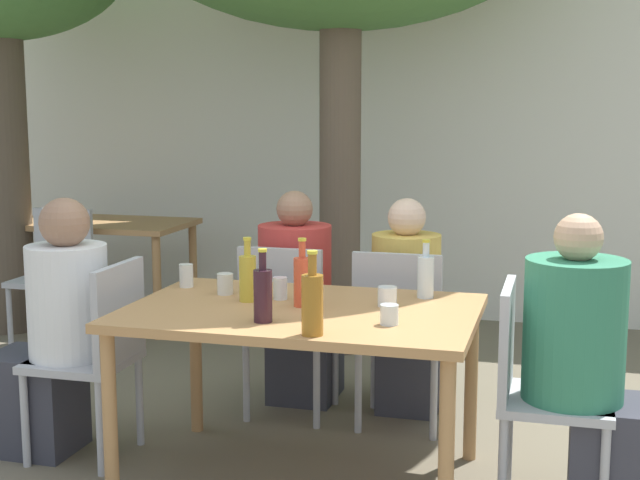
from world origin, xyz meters
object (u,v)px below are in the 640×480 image
object	(u,v)px
person_seated_1	(594,380)
drinking_glass_1	(186,276)
amber_bottle_2	(312,302)
wine_bottle_3	(263,294)
dining_table_front	(301,326)
patio_chair_2	(287,320)
person_seated_3	(408,318)
soda_bottle_4	(302,280)
drinking_glass_4	(225,284)
dining_table_back	(100,234)
patio_chair_3	(400,328)
patio_chair_1	(534,382)
drinking_glass_2	(389,315)
water_bottle_1	(426,275)
person_seated_2	(300,308)
oil_cruet_0	(248,277)
drinking_glass_3	(387,297)
patio_chair_4	(56,268)
drinking_glass_0	(280,288)
patio_chair_0	(98,347)
person_seated_0	(53,339)

from	to	relation	value
person_seated_1	drinking_glass_1	size ratio (longest dim) A/B	11.11
amber_bottle_2	wine_bottle_3	distance (m)	0.29
dining_table_front	patio_chair_2	world-z (taller)	patio_chair_2
person_seated_3	amber_bottle_2	size ratio (longest dim) A/B	3.61
person_seated_1	soda_bottle_4	world-z (taller)	person_seated_1
person_seated_1	amber_bottle_2	world-z (taller)	person_seated_1
wine_bottle_3	drinking_glass_4	bearing A→B (deg)	127.05
dining_table_back	drinking_glass_1	world-z (taller)	drinking_glass_1
patio_chair_3	patio_chair_1	bearing A→B (deg)	132.89
dining_table_back	person_seated_3	xyz separation A→B (m)	(2.56, -1.35, -0.15)
person_seated_3	drinking_glass_2	size ratio (longest dim) A/B	14.51
dining_table_back	water_bottle_1	size ratio (longest dim) A/B	5.07
person_seated_2	oil_cruet_0	distance (m)	0.97
dining_table_front	person_seated_2	size ratio (longest dim) A/B	1.25
person_seated_1	amber_bottle_2	xyz separation A→B (m)	(-1.04, -0.42, 0.34)
soda_bottle_4	person_seated_2	bearing A→B (deg)	107.42
patio_chair_2	oil_cruet_0	bearing A→B (deg)	92.78
drinking_glass_3	drinking_glass_4	xyz separation A→B (m)	(-0.76, 0.04, 0.01)
patio_chair_4	drinking_glass_4	xyz separation A→B (m)	(1.85, -1.55, 0.30)
patio_chair_4	drinking_glass_2	distance (m)	3.30
soda_bottle_4	dining_table_back	bearing A→B (deg)	134.57
person_seated_2	drinking_glass_3	world-z (taller)	person_seated_2
drinking_glass_3	dining_table_front	bearing A→B (deg)	-159.84
person_seated_2	drinking_glass_0	world-z (taller)	person_seated_2
patio_chair_0	drinking_glass_4	distance (m)	0.66
patio_chair_2	drinking_glass_0	distance (m)	0.68
water_bottle_1	patio_chair_3	bearing A→B (deg)	115.14
wine_bottle_3	drinking_glass_0	xyz separation A→B (m)	(-0.06, 0.41, -0.07)
amber_bottle_2	drinking_glass_4	size ratio (longest dim) A/B	3.34
person_seated_3	wine_bottle_3	size ratio (longest dim) A/B	3.93
person_seated_1	drinking_glass_0	world-z (taller)	person_seated_1
patio_chair_0	water_bottle_1	xyz separation A→B (m)	(1.46, 0.35, 0.35)
patio_chair_1	water_bottle_1	bearing A→B (deg)	55.27
person_seated_2	drinking_glass_1	xyz separation A→B (m)	(-0.36, -0.69, 0.29)
dining_table_back	person_seated_0	xyz separation A→B (m)	(1.05, -2.32, -0.12)
patio_chair_3	soda_bottle_4	xyz separation A→B (m)	(-0.30, -0.70, 0.36)
amber_bottle_2	drinking_glass_1	bearing A→B (deg)	139.77
patio_chair_4	drinking_glass_2	bearing A→B (deg)	-35.35
patio_chair_3	patio_chair_4	bearing A→B (deg)	-21.03
patio_chair_1	drinking_glass_2	size ratio (longest dim) A/B	11.50
person_seated_0	oil_cruet_0	xyz separation A→B (m)	(0.95, 0.06, 0.33)
person_seated_3	water_bottle_1	world-z (taller)	person_seated_3
person_seated_0	patio_chair_3	bearing A→B (deg)	115.88
patio_chair_3	person_seated_2	world-z (taller)	person_seated_2
patio_chair_2	person_seated_0	world-z (taller)	person_seated_0
patio_chair_4	person_seated_2	world-z (taller)	person_seated_2
dining_table_front	amber_bottle_2	bearing A→B (deg)	-68.10
patio_chair_0	patio_chair_3	bearing A→B (deg)	119.84
patio_chair_3	drinking_glass_0	distance (m)	0.80
patio_chair_3	patio_chair_4	world-z (taller)	same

